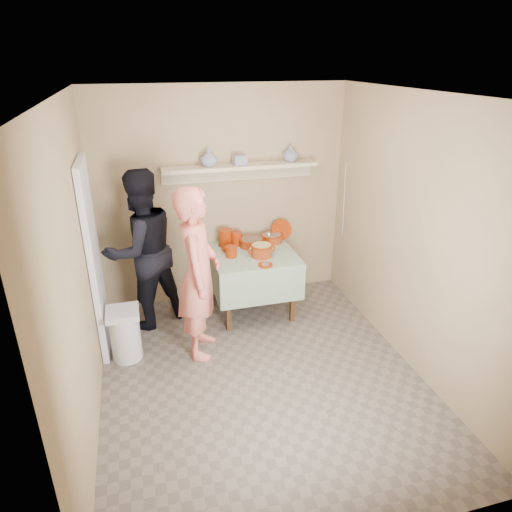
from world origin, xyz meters
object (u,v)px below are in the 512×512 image
object	(u,v)px
person_cook	(198,274)
cazuela_rice	(262,249)
serving_table	(252,261)
trash_bin	(125,334)
person_helper	(142,250)

from	to	relation	value
person_cook	cazuela_rice	size ratio (longest dim) A/B	5.38
serving_table	trash_bin	distance (m)	1.66
cazuela_rice	person_helper	bearing A→B (deg)	171.91
cazuela_rice	person_cook	bearing A→B (deg)	-146.34
person_helper	trash_bin	size ratio (longest dim) A/B	3.23
serving_table	trash_bin	bearing A→B (deg)	-157.63
person_helper	trash_bin	bearing A→B (deg)	42.14
serving_table	trash_bin	xyz separation A→B (m)	(-1.50, -0.62, -0.36)
person_cook	person_helper	bearing A→B (deg)	50.16
person_cook	trash_bin	bearing A→B (deg)	100.23
serving_table	cazuela_rice	bearing A→B (deg)	-62.72
serving_table	person_helper	bearing A→B (deg)	177.80
person_cook	cazuela_rice	xyz separation A→B (m)	(0.80, 0.53, -0.04)
person_helper	cazuela_rice	size ratio (longest dim) A/B	5.48
person_helper	trash_bin	distance (m)	0.94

